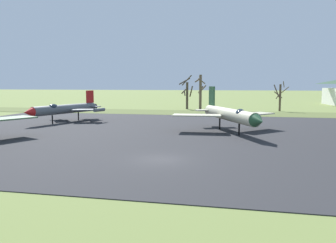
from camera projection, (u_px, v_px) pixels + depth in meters
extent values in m
plane|color=olive|center=(161.00, 160.00, 26.28)|extent=(600.00, 600.00, 0.00)
cube|color=#28282B|center=(187.00, 134.00, 39.95)|extent=(74.77, 46.86, 0.05)
cube|color=#54602F|center=(209.00, 113.00, 68.57)|extent=(134.77, 12.00, 0.06)
cylinder|color=#B7B293|center=(229.00, 115.00, 41.15)|extent=(7.09, 12.79, 1.55)
cone|color=#234C2D|center=(259.00, 121.00, 33.90)|extent=(1.96, 2.04, 1.42)
cylinder|color=black|center=(209.00, 110.00, 47.93)|extent=(1.34, 1.23, 1.08)
ellipsoid|color=#19232D|center=(240.00, 113.00, 38.03)|extent=(1.08, 2.03, 1.02)
cube|color=#B7B293|center=(197.00, 115.00, 41.50)|extent=(6.10, 2.89, 0.14)
cube|color=#B7B293|center=(252.00, 114.00, 43.21)|extent=(5.92, 6.08, 0.14)
cube|color=#234C2D|center=(212.00, 96.00, 46.75)|extent=(0.98, 1.81, 2.64)
cube|color=#B7B293|center=(203.00, 110.00, 46.62)|extent=(2.40, 2.14, 0.14)
cube|color=#B7B293|center=(220.00, 110.00, 47.21)|extent=(2.40, 2.14, 0.14)
cylinder|color=black|center=(239.00, 130.00, 38.46)|extent=(0.21, 0.21, 1.44)
cylinder|color=black|center=(220.00, 124.00, 44.17)|extent=(0.21, 0.21, 1.44)
cylinder|color=#565B60|center=(66.00, 109.00, 52.33)|extent=(4.97, 12.34, 1.44)
cone|color=red|center=(28.00, 112.00, 46.26)|extent=(1.69, 1.79, 1.32)
cylinder|color=black|center=(94.00, 107.00, 58.01)|extent=(1.19, 1.05, 1.01)
ellipsoid|color=#19232D|center=(53.00, 107.00, 50.09)|extent=(1.14, 2.14, 1.07)
cube|color=#565B60|center=(61.00, 108.00, 55.04)|extent=(4.28, 4.62, 0.13)
cube|color=#565B60|center=(86.00, 110.00, 52.40)|extent=(4.60, 3.47, 0.13)
cylinder|color=#565B60|center=(55.00, 108.00, 56.65)|extent=(1.18, 2.36, 0.54)
cylinder|color=#565B60|center=(99.00, 110.00, 52.07)|extent=(1.18, 2.36, 0.54)
cube|color=red|center=(90.00, 97.00, 57.03)|extent=(0.66, 1.70, 2.09)
cube|color=#565B60|center=(85.00, 106.00, 57.69)|extent=(1.96, 1.76, 0.13)
cube|color=#565B60|center=(95.00, 106.00, 56.63)|extent=(1.96, 1.76, 0.13)
cylinder|color=black|center=(52.00, 119.00, 50.09)|extent=(0.19, 0.19, 1.34)
cylinder|color=black|center=(78.00, 116.00, 54.87)|extent=(0.19, 0.19, 1.34)
cube|color=#4C6B47|center=(4.00, 119.00, 36.09)|extent=(5.07, 6.88, 0.15)
cylinder|color=#42382D|center=(187.00, 96.00, 79.63)|extent=(0.56, 0.56, 6.40)
cylinder|color=#42382D|center=(185.00, 90.00, 80.24)|extent=(1.61, 1.68, 1.67)
cylinder|color=#42382D|center=(184.00, 81.00, 80.55)|extent=(2.59, 1.99, 1.69)
cylinder|color=#42382D|center=(191.00, 91.00, 79.73)|extent=(1.19, 2.16, 2.63)
cylinder|color=#42382D|center=(187.00, 80.00, 80.37)|extent=(2.48, 0.84, 2.64)
cylinder|color=#42382D|center=(185.00, 93.00, 79.51)|extent=(0.66, 1.39, 1.29)
cylinder|color=brown|center=(200.00, 93.00, 75.12)|extent=(0.60, 0.60, 8.04)
cylinder|color=brown|center=(203.00, 88.00, 75.47)|extent=(1.49, 1.48, 1.42)
cylinder|color=brown|center=(201.00, 90.00, 75.52)|extent=(1.24, 0.29, 1.71)
cylinder|color=brown|center=(202.00, 81.00, 74.05)|extent=(1.67, 0.96, 1.32)
cylinder|color=brown|center=(198.00, 80.00, 75.49)|extent=(1.48, 1.52, 1.16)
cylinder|color=brown|center=(280.00, 98.00, 73.41)|extent=(0.46, 0.46, 5.92)
cylinder|color=brown|center=(284.00, 91.00, 74.01)|extent=(2.12, 1.81, 1.96)
cylinder|color=brown|center=(284.00, 84.00, 72.77)|extent=(0.55, 1.46, 1.36)
cylinder|color=brown|center=(278.00, 96.00, 73.88)|extent=(1.15, 0.98, 1.41)
cylinder|color=brown|center=(278.00, 95.00, 72.70)|extent=(1.72, 1.25, 1.45)
cylinder|color=brown|center=(276.00, 91.00, 72.98)|extent=(1.19, 2.00, 2.76)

